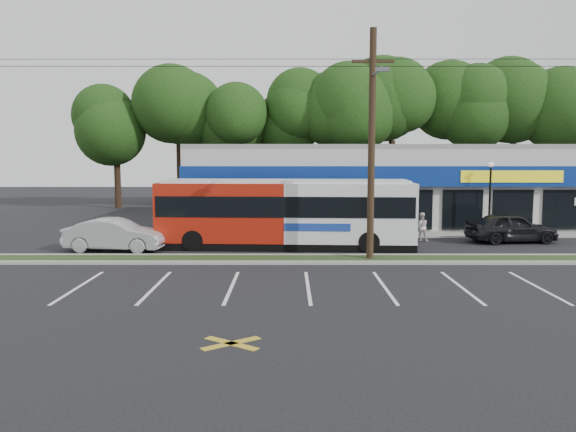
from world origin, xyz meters
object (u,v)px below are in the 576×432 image
(car_dark, at_px, (511,228))
(pedestrian_a, at_px, (340,222))
(lamp_post, at_px, (490,190))
(utility_pole, at_px, (368,137))
(pedestrian_b, at_px, (421,227))
(car_silver, at_px, (115,235))
(metrobus, at_px, (286,212))

(car_dark, xyz_separation_m, pedestrian_a, (-9.00, 1.52, 0.10))
(lamp_post, bearing_deg, car_dark, -83.39)
(lamp_post, height_order, pedestrian_a, lamp_post)
(utility_pole, height_order, lamp_post, utility_pole)
(lamp_post, bearing_deg, pedestrian_b, -153.68)
(car_silver, bearing_deg, pedestrian_a, -64.55)
(car_dark, bearing_deg, utility_pole, 116.28)
(car_silver, bearing_deg, lamp_post, -70.43)
(pedestrian_a, bearing_deg, utility_pole, 54.47)
(car_dark, relative_size, pedestrian_b, 2.98)
(pedestrian_a, bearing_deg, lamp_post, 146.73)
(utility_pole, xyz_separation_m, lamp_post, (8.17, 7.87, -2.74))
(metrobus, relative_size, pedestrian_b, 8.18)
(car_silver, bearing_deg, car_dark, -77.55)
(metrobus, bearing_deg, car_dark, 11.25)
(utility_pole, bearing_deg, pedestrian_b, 56.66)
(lamp_post, xyz_separation_m, car_silver, (-20.00, -5.30, -1.88))
(car_silver, distance_m, pedestrian_a, 12.08)
(metrobus, height_order, car_silver, metrobus)
(car_silver, height_order, pedestrian_a, pedestrian_a)
(lamp_post, distance_m, pedestrian_b, 5.29)
(lamp_post, height_order, pedestrian_b, lamp_post)
(lamp_post, height_order, car_silver, lamp_post)
(car_silver, bearing_deg, utility_pole, -97.55)
(metrobus, xyz_separation_m, car_silver, (-8.27, -1.00, -1.02))
(lamp_post, bearing_deg, pedestrian_a, -173.27)
(utility_pole, xyz_separation_m, metrobus, (-3.57, 3.57, -3.60))
(lamp_post, relative_size, pedestrian_a, 2.37)
(lamp_post, xyz_separation_m, pedestrian_b, (-4.43, -2.19, -1.88))
(utility_pole, bearing_deg, lamp_post, 43.95)
(metrobus, height_order, car_dark, metrobus)
(car_dark, distance_m, car_silver, 20.48)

